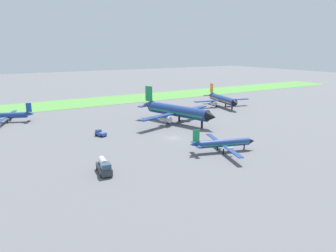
{
  "coord_description": "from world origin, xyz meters",
  "views": [
    {
      "loc": [
        -49.81,
        -79.28,
        27.05
      ],
      "look_at": [
        0.37,
        3.6,
        3.0
      ],
      "focal_mm": 33.66,
      "sensor_mm": 36.0,
      "label": 1
    }
  ],
  "objects_px": {
    "airplane_taxiing_turboprop": "(6,115)",
    "pushback_tug_near_gate": "(100,133)",
    "airplane_foreground_turboprop": "(223,143)",
    "airplane_midfield_jet": "(176,111)",
    "airplane_parked_jet_far": "(222,99)",
    "fuel_truck_midfield": "(104,167)"
  },
  "relations": [
    {
      "from": "airplane_parked_jet_far",
      "to": "airplane_midfield_jet",
      "type": "xyz_separation_m",
      "value": [
        -36.4,
        -16.62,
        0.95
      ]
    },
    {
      "from": "airplane_foreground_turboprop",
      "to": "airplane_midfield_jet",
      "type": "relative_size",
      "value": 0.61
    },
    {
      "from": "airplane_taxiing_turboprop",
      "to": "airplane_parked_jet_far",
      "type": "bearing_deg",
      "value": -170.47
    },
    {
      "from": "airplane_parked_jet_far",
      "to": "fuel_truck_midfield",
      "type": "relative_size",
      "value": 4.13
    },
    {
      "from": "airplane_parked_jet_far",
      "to": "airplane_midfield_jet",
      "type": "bearing_deg",
      "value": -53.35
    },
    {
      "from": "airplane_taxiing_turboprop",
      "to": "airplane_midfield_jet",
      "type": "relative_size",
      "value": 0.65
    },
    {
      "from": "airplane_foreground_turboprop",
      "to": "airplane_parked_jet_far",
      "type": "bearing_deg",
      "value": 66.85
    },
    {
      "from": "airplane_foreground_turboprop",
      "to": "airplane_midfield_jet",
      "type": "distance_m",
      "value": 35.4
    },
    {
      "from": "airplane_taxiing_turboprop",
      "to": "pushback_tug_near_gate",
      "type": "relative_size",
      "value": 5.61
    },
    {
      "from": "airplane_taxiing_turboprop",
      "to": "pushback_tug_near_gate",
      "type": "bearing_deg",
      "value": 143.1
    },
    {
      "from": "fuel_truck_midfield",
      "to": "pushback_tug_near_gate",
      "type": "bearing_deg",
      "value": 169.83
    },
    {
      "from": "pushback_tug_near_gate",
      "to": "fuel_truck_midfield",
      "type": "height_order",
      "value": "fuel_truck_midfield"
    },
    {
      "from": "airplane_foreground_turboprop",
      "to": "fuel_truck_midfield",
      "type": "distance_m",
      "value": 32.5
    },
    {
      "from": "airplane_midfield_jet",
      "to": "pushback_tug_near_gate",
      "type": "relative_size",
      "value": 8.65
    },
    {
      "from": "airplane_parked_jet_far",
      "to": "pushback_tug_near_gate",
      "type": "distance_m",
      "value": 69.28
    },
    {
      "from": "airplane_midfield_jet",
      "to": "pushback_tug_near_gate",
      "type": "xyz_separation_m",
      "value": [
        -30.07,
        -2.7,
        -3.62
      ]
    },
    {
      "from": "airplane_foreground_turboprop",
      "to": "pushback_tug_near_gate",
      "type": "height_order",
      "value": "airplane_foreground_turboprop"
    },
    {
      "from": "airplane_parked_jet_far",
      "to": "fuel_truck_midfield",
      "type": "bearing_deg",
      "value": -45.01
    },
    {
      "from": "airplane_parked_jet_far",
      "to": "airplane_foreground_turboprop",
      "type": "relative_size",
      "value": 1.32
    },
    {
      "from": "pushback_tug_near_gate",
      "to": "fuel_truck_midfield",
      "type": "xyz_separation_m",
      "value": [
        -9.65,
        -29.89,
        0.67
      ]
    },
    {
      "from": "airplane_taxiing_turboprop",
      "to": "airplane_midfield_jet",
      "type": "bearing_deg",
      "value": 168.08
    },
    {
      "from": "airplane_parked_jet_far",
      "to": "fuel_truck_midfield",
      "type": "height_order",
      "value": "airplane_parked_jet_far"
    }
  ]
}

